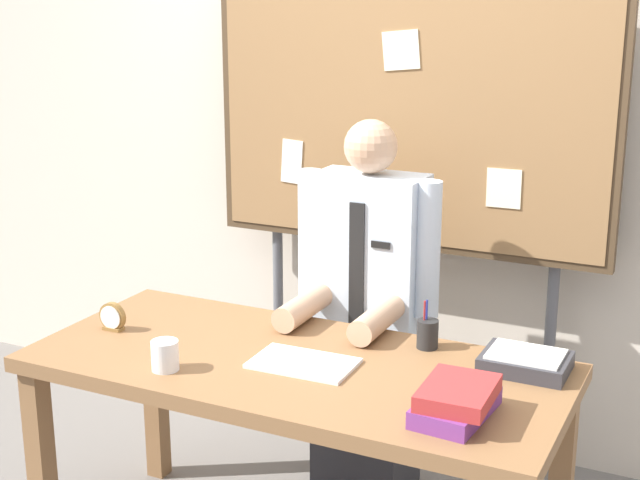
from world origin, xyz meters
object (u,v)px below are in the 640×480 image
coffee_mug (165,355)px  desk (296,388)px  person (367,327)px  bulletin_board (407,116)px  pen_holder (427,334)px  paper_tray (526,362)px  book_stack (457,401)px  desk_clock (112,318)px  open_notebook (303,363)px

coffee_mug → desk: bearing=35.9°
person → bulletin_board: 0.83m
person → bulletin_board: (-0.00, 0.37, 0.74)m
coffee_mug → pen_holder: 0.84m
bulletin_board → paper_tray: (0.67, -0.71, -0.63)m
desk → coffee_mug: 0.43m
desk → book_stack: size_ratio=5.71×
desk_clock → desk: bearing=2.9°
person → paper_tray: person is taller
book_stack → open_notebook: size_ratio=0.93×
desk → coffee_mug: bearing=-144.1°
book_stack → paper_tray: (0.09, 0.39, -0.02)m
pen_holder → coffee_mug: bearing=-141.9°
pen_holder → bulletin_board: bearing=116.9°
person → pen_holder: bearing=-41.1°
person → book_stack: 0.94m
open_notebook → pen_holder: pen_holder is taller
desk → pen_holder: size_ratio=10.59×
open_notebook → coffee_mug: size_ratio=3.40×
bulletin_board → person: bearing=-90.0°
open_notebook → bulletin_board: bearing=92.2°
bulletin_board → paper_tray: 1.16m
person → pen_holder: person is taller
bulletin_board → desk_clock: size_ratio=20.04×
book_stack → desk: bearing=164.9°
book_stack → open_notebook: book_stack is taller
pen_holder → person: bearing=138.9°
person → open_notebook: bearing=-86.4°
bulletin_board → desk: bearing=-90.0°
desk_clock → coffee_mug: (0.36, -0.20, 0.00)m
desk_clock → pen_holder: (1.02, 0.32, 0.00)m
person → pen_holder: (0.34, -0.29, 0.13)m
person → book_stack: size_ratio=4.86×
book_stack → coffee_mug: bearing=-174.9°
book_stack → paper_tray: size_ratio=1.14×
desk → book_stack: 0.61m
desk → open_notebook: size_ratio=5.31×
paper_tray → open_notebook: bearing=-157.6°
coffee_mug → paper_tray: 1.10m
desk → pen_holder: pen_holder is taller
paper_tray → person: bearing=153.3°
desk_clock → pen_holder: size_ratio=0.62×
desk → open_notebook: (0.04, -0.02, 0.10)m
person → bulletin_board: size_ratio=0.73×
desk → bulletin_board: size_ratio=0.86×
desk → pen_holder: 0.46m
desk → bulletin_board: bearing=90.0°
open_notebook → book_stack: bearing=-14.1°
desk → book_stack: book_stack is taller
bulletin_board → coffee_mug: size_ratio=21.11×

